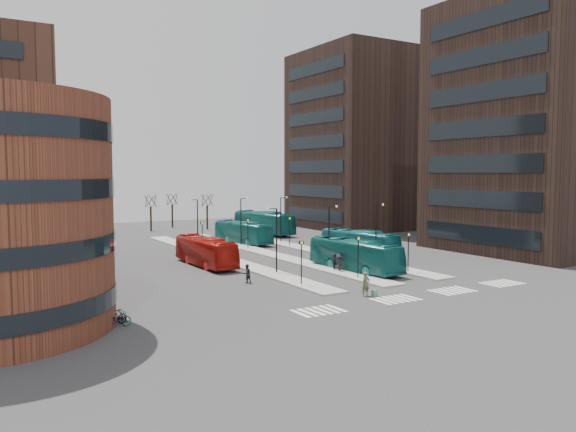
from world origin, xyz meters
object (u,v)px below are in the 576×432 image
commuter_c (339,263)px  bicycle_mid (115,317)px  teal_bus_c (360,242)px  commuter_a (247,274)px  bicycle_near (117,320)px  commuter_b (335,263)px  traveller (366,284)px  teal_bus_b (243,232)px  red_bus (206,251)px  teal_bus_a (355,255)px  suitcase (375,293)px  teal_bus_d (264,223)px  bicycle_far (108,312)px

commuter_c → bicycle_mid: bearing=-58.4°
teal_bus_c → commuter_a: teal_bus_c is taller
bicycle_near → bicycle_mid: bicycle_mid is taller
commuter_a → commuter_b: (9.99, 1.00, -0.00)m
traveller → bicycle_near: size_ratio=1.03×
commuter_b → teal_bus_b: bearing=13.2°
teal_bus_b → red_bus: bearing=-135.2°
teal_bus_a → commuter_c: bearing=171.8°
teal_bus_a → commuter_c: teal_bus_a is taller
suitcase → teal_bus_a: bearing=58.6°
teal_bus_b → teal_bus_c: (6.71, -16.74, -0.01)m
suitcase → commuter_a: bearing=120.3°
suitcase → commuter_b: 11.46m
red_bus → bicycle_near: (-13.52, -18.76, -1.01)m
teal_bus_d → traveller: (-13.89, -42.52, -0.85)m
traveller → commuter_b: bearing=66.2°
suitcase → teal_bus_c: (12.32, 17.68, 1.24)m
traveller → commuter_c: (4.35, 9.56, -0.07)m
red_bus → traveller: size_ratio=5.67×
teal_bus_d → commuter_a: (-19.47, -33.19, -0.98)m
commuter_c → bicycle_far: 23.97m
red_bus → traveller: bearing=-75.9°
red_bus → teal_bus_a: size_ratio=0.95×
teal_bus_d → bicycle_near: 53.02m
teal_bus_b → commuter_c: 24.50m
commuter_c → bicycle_near: 24.71m
bicycle_mid → teal_bus_a: bearing=-91.5°
teal_bus_c → teal_bus_d: (1.04, 25.27, 0.30)m
suitcase → bicycle_mid: bicycle_mid is taller
teal_bus_a → bicycle_near: size_ratio=6.18×
red_bus → suitcase: bearing=-74.8°
traveller → teal_bus_d: bearing=71.2°
commuter_a → commuter_b: size_ratio=1.00×
teal_bus_a → teal_bus_d: bearing=73.4°
commuter_b → suitcase: bearing=177.5°
teal_bus_a → traveller: bearing=-126.6°
red_bus → bicycle_far: (-13.52, -16.38, -1.02)m
teal_bus_b → commuter_b: teal_bus_b is taller
teal_bus_b → bicycle_far: bearing=-136.0°
teal_bus_b → traveller: 34.54m
teal_bus_c → commuter_c: 11.48m
suitcase → red_bus: bearing=104.4°
teal_bus_c → commuter_a: bearing=-163.9°
commuter_b → bicycle_near: commuter_b is taller
teal_bus_a → teal_bus_d: 34.00m
teal_bus_a → commuter_a: bearing=176.9°
teal_bus_b → bicycle_mid: size_ratio=6.31×
teal_bus_b → bicycle_far: size_ratio=6.06×
teal_bus_d → teal_bus_c: bearing=-98.1°
red_bus → commuter_a: bearing=-93.0°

